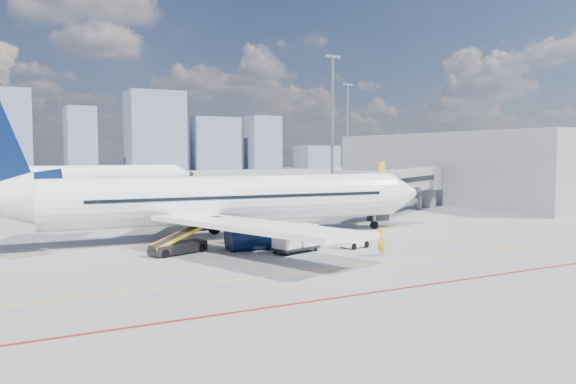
# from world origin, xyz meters

# --- Properties ---
(ground) EXTENTS (420.00, 420.00, 0.00)m
(ground) POSITION_xyz_m (0.00, 0.00, 0.00)
(ground) COLOR gray
(ground) RESTS_ON ground
(apron_markings) EXTENTS (90.00, 35.12, 0.01)m
(apron_markings) POSITION_xyz_m (-0.58, -3.91, 0.01)
(apron_markings) COLOR #FFB70D
(apron_markings) RESTS_ON ground
(jet_bridge) EXTENTS (23.55, 15.78, 6.30)m
(jet_bridge) POSITION_xyz_m (23.51, 16.91, 3.74)
(jet_bridge) COLOR gray
(jet_bridge) RESTS_ON ground
(terminal_block) EXTENTS (10.00, 42.00, 10.00)m
(terminal_block) POSITION_xyz_m (39.95, 26.00, 5.00)
(terminal_block) COLOR gray
(terminal_block) RESTS_ON ground
(floodlight_mast_ne) EXTENTS (3.20, 0.61, 25.45)m
(floodlight_mast_ne) POSITION_xyz_m (38.00, 55.00, 13.59)
(floodlight_mast_ne) COLOR slate
(floodlight_mast_ne) RESTS_ON ground
(floodlight_mast_far) EXTENTS (3.20, 0.61, 25.45)m
(floodlight_mast_far) POSITION_xyz_m (65.00, 90.00, 13.59)
(floodlight_mast_far) COLOR slate
(floodlight_mast_far) RESTS_ON ground
(distant_skyline) EXTENTS (251.63, 16.00, 31.72)m
(distant_skyline) POSITION_xyz_m (9.72, 190.00, 11.84)
(distant_skyline) COLOR slate
(distant_skyline) RESTS_ON ground
(main_aircraft) EXTENTS (41.34, 35.98, 12.07)m
(main_aircraft) POSITION_xyz_m (-2.93, 8.96, 3.22)
(main_aircraft) COLOR white
(main_aircraft) RESTS_ON ground
(second_aircraft) EXTENTS (37.29, 32.49, 10.93)m
(second_aircraft) POSITION_xyz_m (-5.09, 64.15, 3.23)
(second_aircraft) COLOR white
(second_aircraft) RESTS_ON ground
(baggage_tug) EXTENTS (2.24, 1.68, 1.40)m
(baggage_tug) POSITION_xyz_m (4.84, -0.27, 0.67)
(baggage_tug) COLOR white
(baggage_tug) RESTS_ON ground
(cargo_dolly) EXTENTS (3.86, 2.51, 1.96)m
(cargo_dolly) POSITION_xyz_m (0.06, 0.20, 1.07)
(cargo_dolly) COLOR black
(cargo_dolly) RESTS_ON ground
(belt_loader) EXTENTS (6.04, 3.20, 2.45)m
(belt_loader) POSITION_xyz_m (-7.51, 3.65, 0.63)
(belt_loader) COLOR black
(belt_loader) RESTS_ON ground
(ramp_worker) EXTENTS (0.52, 0.75, 1.98)m
(ramp_worker) POSITION_xyz_m (4.72, -3.82, 0.99)
(ramp_worker) COLOR yellow
(ramp_worker) RESTS_ON ground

